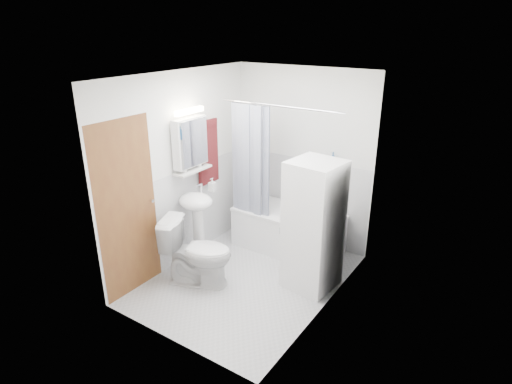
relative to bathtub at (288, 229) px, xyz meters
The scene contains 20 objects.
floor 0.97m from the bathtub, 91.65° to the right, with size 2.60×2.60×0.00m, color #B7B6BB.
room_walls 1.50m from the bathtub, 91.65° to the right, with size 2.60×2.60×2.60m.
wainscot 0.69m from the bathtub, 92.42° to the right, with size 1.98×2.58×2.58m.
door 1.90m from the bathtub, 123.59° to the right, with size 0.05×2.00×2.00m.
bathtub is the anchor object (origin of this frame).
tub_spout 0.69m from the bathtub, 58.78° to the left, with size 0.04×0.04×0.12m, color silver.
curtain_rod 1.72m from the bathtub, 90.00° to the right, with size 0.02×0.02×1.62m, color silver.
shower_curtain 1.08m from the bathtub, 147.13° to the right, with size 0.55×0.02×1.45m.
sink 1.28m from the bathtub, 129.73° to the right, with size 0.44×0.37×1.04m.
medicine_cabinet 1.77m from the bathtub, 138.64° to the right, with size 0.13×0.50×0.71m.
shelf 1.52m from the bathtub, 138.18° to the right, with size 0.18×0.54×0.03m, color silver.
shower_caddy 0.94m from the bathtub, 52.00° to the left, with size 0.22×0.06×0.02m, color silver.
towel 1.50m from the bathtub, 154.66° to the right, with size 0.07×0.35×0.86m.
washer_dryer 0.99m from the bathtub, 42.37° to the right, with size 0.60×0.59×1.53m.
toilet 1.39m from the bathtub, 110.15° to the right, with size 0.46×0.82×0.80m, color white.
soap_pump 1.19m from the bathtub, 137.71° to the right, with size 0.08×0.17×0.08m, color gray.
shelf_bottle 1.63m from the bathtub, 133.38° to the right, with size 0.07×0.18×0.07m, color gray.
shelf_cup 1.50m from the bathtub, 142.63° to the right, with size 0.10×0.09×0.10m, color gray.
shampoo_a 1.03m from the bathtub, 44.69° to the left, with size 0.13×0.17×0.13m, color gray.
shampoo_b 1.05m from the bathtub, 35.81° to the left, with size 0.08×0.21×0.08m, color #2862A1.
Camera 1 is at (2.54, -3.64, 2.89)m, focal length 30.00 mm.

